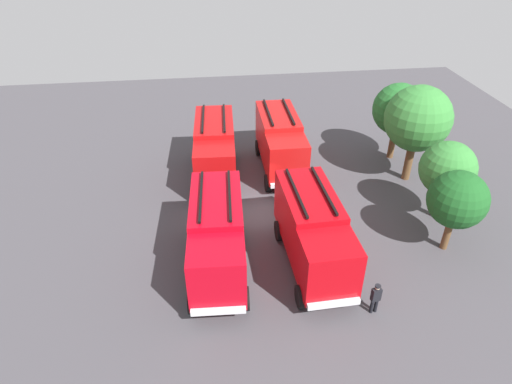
{
  "coord_description": "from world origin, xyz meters",
  "views": [
    {
      "loc": [
        21.32,
        -2.76,
        15.57
      ],
      "look_at": [
        0.0,
        0.0,
        1.4
      ],
      "focal_mm": 30.87,
      "sensor_mm": 36.0,
      "label": 1
    }
  ],
  "objects_px": {
    "fire_truck_0": "(215,148)",
    "tree_1": "(418,119)",
    "tree_2": "(448,169)",
    "tree_3": "(458,200)",
    "firefighter_0": "(225,133)",
    "tree_0": "(399,109)",
    "firefighter_1": "(376,297)",
    "fire_truck_3": "(313,231)",
    "firefighter_2": "(294,189)",
    "fire_truck_2": "(280,141)",
    "fire_truck_1": "(217,235)",
    "traffic_cone_0": "(234,214)"
  },
  "relations": [
    {
      "from": "firefighter_1",
      "to": "tree_0",
      "type": "distance_m",
      "value": 15.5
    },
    {
      "from": "fire_truck_0",
      "to": "tree_1",
      "type": "xyz_separation_m",
      "value": [
        1.9,
        12.62,
        2.17
      ]
    },
    {
      "from": "fire_truck_0",
      "to": "firefighter_1",
      "type": "xyz_separation_m",
      "value": [
        12.79,
        6.42,
        -1.24
      ]
    },
    {
      "from": "fire_truck_0",
      "to": "firefighter_2",
      "type": "height_order",
      "value": "fire_truck_0"
    },
    {
      "from": "tree_0",
      "to": "traffic_cone_0",
      "type": "bearing_deg",
      "value": -63.32
    },
    {
      "from": "tree_0",
      "to": "tree_2",
      "type": "relative_size",
      "value": 1.15
    },
    {
      "from": "tree_1",
      "to": "tree_2",
      "type": "height_order",
      "value": "tree_1"
    },
    {
      "from": "fire_truck_0",
      "to": "fire_truck_3",
      "type": "relative_size",
      "value": 1.01
    },
    {
      "from": "firefighter_1",
      "to": "traffic_cone_0",
      "type": "distance_m",
      "value": 9.7
    },
    {
      "from": "firefighter_1",
      "to": "tree_2",
      "type": "relative_size",
      "value": 0.34
    },
    {
      "from": "tree_2",
      "to": "tree_3",
      "type": "height_order",
      "value": "tree_2"
    },
    {
      "from": "firefighter_1",
      "to": "traffic_cone_0",
      "type": "xyz_separation_m",
      "value": [
        -7.88,
        -5.64,
        -0.59
      ]
    },
    {
      "from": "firefighter_0",
      "to": "tree_1",
      "type": "relative_size",
      "value": 0.28
    },
    {
      "from": "fire_truck_3",
      "to": "firefighter_1",
      "type": "distance_m",
      "value": 4.24
    },
    {
      "from": "tree_0",
      "to": "firefighter_0",
      "type": "bearing_deg",
      "value": -106.08
    },
    {
      "from": "firefighter_0",
      "to": "tree_0",
      "type": "bearing_deg",
      "value": -151.34
    },
    {
      "from": "fire_truck_0",
      "to": "tree_0",
      "type": "relative_size",
      "value": 1.33
    },
    {
      "from": "fire_truck_2",
      "to": "firefighter_1",
      "type": "relative_size",
      "value": 4.39
    },
    {
      "from": "fire_truck_0",
      "to": "tree_2",
      "type": "distance_m",
      "value": 14.11
    },
    {
      "from": "fire_truck_1",
      "to": "firefighter_0",
      "type": "xyz_separation_m",
      "value": [
        -13.57,
        1.27,
        -1.14
      ]
    },
    {
      "from": "firefighter_0",
      "to": "firefighter_1",
      "type": "xyz_separation_m",
      "value": [
        17.29,
        5.51,
        -0.1
      ]
    },
    {
      "from": "fire_truck_1",
      "to": "firefighter_0",
      "type": "height_order",
      "value": "fire_truck_1"
    },
    {
      "from": "fire_truck_1",
      "to": "firefighter_2",
      "type": "height_order",
      "value": "fire_truck_1"
    },
    {
      "from": "fire_truck_1",
      "to": "tree_2",
      "type": "distance_m",
      "value": 13.34
    },
    {
      "from": "fire_truck_2",
      "to": "firefighter_1",
      "type": "distance_m",
      "value": 13.48
    },
    {
      "from": "fire_truck_2",
      "to": "tree_1",
      "type": "relative_size",
      "value": 1.12
    },
    {
      "from": "fire_truck_1",
      "to": "firefighter_1",
      "type": "height_order",
      "value": "fire_truck_1"
    },
    {
      "from": "fire_truck_0",
      "to": "tree_3",
      "type": "bearing_deg",
      "value": 55.5
    },
    {
      "from": "fire_truck_0",
      "to": "tree_1",
      "type": "relative_size",
      "value": 1.14
    },
    {
      "from": "firefighter_2",
      "to": "tree_3",
      "type": "relative_size",
      "value": 0.37
    },
    {
      "from": "tree_0",
      "to": "fire_truck_1",
      "type": "bearing_deg",
      "value": -52.17
    },
    {
      "from": "fire_truck_3",
      "to": "tree_0",
      "type": "distance_m",
      "value": 13.45
    },
    {
      "from": "fire_truck_0",
      "to": "firefighter_1",
      "type": "height_order",
      "value": "fire_truck_0"
    },
    {
      "from": "traffic_cone_0",
      "to": "tree_3",
      "type": "bearing_deg",
      "value": 69.57
    },
    {
      "from": "fire_truck_1",
      "to": "tree_0",
      "type": "height_order",
      "value": "tree_0"
    },
    {
      "from": "tree_3",
      "to": "firefighter_2",
      "type": "bearing_deg",
      "value": -126.12
    },
    {
      "from": "fire_truck_2",
      "to": "tree_0",
      "type": "bearing_deg",
      "value": 94.63
    },
    {
      "from": "tree_0",
      "to": "tree_1",
      "type": "bearing_deg",
      "value": -2.0
    },
    {
      "from": "firefighter_0",
      "to": "fire_truck_3",
      "type": "bearing_deg",
      "value": 148.69
    },
    {
      "from": "fire_truck_3",
      "to": "firefighter_1",
      "type": "relative_size",
      "value": 4.43
    },
    {
      "from": "tree_0",
      "to": "firefighter_1",
      "type": "bearing_deg",
      "value": -24.45
    },
    {
      "from": "firefighter_2",
      "to": "tree_2",
      "type": "bearing_deg",
      "value": -7.58
    },
    {
      "from": "firefighter_1",
      "to": "traffic_cone_0",
      "type": "height_order",
      "value": "firefighter_1"
    },
    {
      "from": "fire_truck_0",
      "to": "firefighter_2",
      "type": "distance_m",
      "value": 6.02
    },
    {
      "from": "fire_truck_1",
      "to": "firefighter_0",
      "type": "relative_size",
      "value": 4.08
    },
    {
      "from": "firefighter_0",
      "to": "tree_0",
      "type": "xyz_separation_m",
      "value": [
        3.41,
        11.82,
        2.69
      ]
    },
    {
      "from": "fire_truck_3",
      "to": "firefighter_1",
      "type": "height_order",
      "value": "fire_truck_3"
    },
    {
      "from": "firefighter_0",
      "to": "firefighter_2",
      "type": "height_order",
      "value": "firefighter_0"
    },
    {
      "from": "fire_truck_0",
      "to": "tree_2",
      "type": "height_order",
      "value": "tree_2"
    },
    {
      "from": "fire_truck_0",
      "to": "fire_truck_2",
      "type": "xyz_separation_m",
      "value": [
        -0.47,
        4.42,
        0.0
      ]
    }
  ]
}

